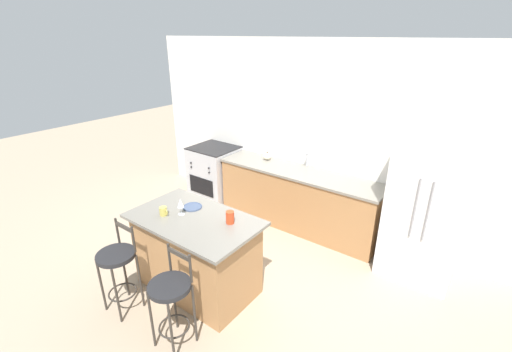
% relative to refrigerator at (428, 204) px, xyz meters
% --- Properties ---
extents(ground_plane, '(18.00, 18.00, 0.00)m').
position_rel_refrigerator_xyz_m(ground_plane, '(-1.74, -0.28, -0.92)').
color(ground_plane, tan).
extents(wall_back, '(6.00, 0.07, 2.70)m').
position_rel_refrigerator_xyz_m(wall_back, '(-1.74, 0.39, 0.43)').
color(wall_back, silver).
rests_on(wall_back, ground_plane).
extents(back_counter, '(2.52, 0.65, 0.90)m').
position_rel_refrigerator_xyz_m(back_counter, '(-1.74, 0.08, -0.47)').
color(back_counter, '#A87547').
rests_on(back_counter, ground_plane).
extents(sink_faucet, '(0.02, 0.13, 0.22)m').
position_rel_refrigerator_xyz_m(sink_faucet, '(-1.74, 0.27, 0.11)').
color(sink_faucet, '#ADAFB5').
rests_on(sink_faucet, back_counter).
extents(kitchen_island, '(1.43, 0.86, 0.91)m').
position_rel_refrigerator_xyz_m(kitchen_island, '(-1.95, -1.83, -0.46)').
color(kitchen_island, '#A87547').
rests_on(kitchen_island, ground_plane).
extents(refrigerator, '(0.81, 0.76, 1.84)m').
position_rel_refrigerator_xyz_m(refrigerator, '(0.00, 0.00, 0.00)').
color(refrigerator, white).
rests_on(refrigerator, ground_plane).
extents(oven_range, '(0.74, 0.71, 0.95)m').
position_rel_refrigerator_xyz_m(oven_range, '(-3.39, 0.02, -0.45)').
color(oven_range, '#B7B7BC').
rests_on(oven_range, ground_plane).
extents(bar_stool_near, '(0.38, 0.38, 1.00)m').
position_rel_refrigerator_xyz_m(bar_stool_near, '(-2.35, -2.54, -0.35)').
color(bar_stool_near, '#332D28').
rests_on(bar_stool_near, ground_plane).
extents(bar_stool_far, '(0.38, 0.38, 1.00)m').
position_rel_refrigerator_xyz_m(bar_stool_far, '(-1.56, -2.52, -0.35)').
color(bar_stool_far, '#332D28').
rests_on(bar_stool_far, ground_plane).
extents(dinner_plate, '(0.22, 0.22, 0.02)m').
position_rel_refrigerator_xyz_m(dinner_plate, '(-2.14, -1.67, 0.00)').
color(dinner_plate, '#425170').
rests_on(dinner_plate, kitchen_island).
extents(wine_glass, '(0.07, 0.07, 0.19)m').
position_rel_refrigerator_xyz_m(wine_glass, '(-2.12, -1.85, 0.13)').
color(wine_glass, white).
rests_on(wine_glass, kitchen_island).
extents(coffee_mug, '(0.12, 0.08, 0.10)m').
position_rel_refrigerator_xyz_m(coffee_mug, '(-2.26, -1.98, 0.04)').
color(coffee_mug, '#C1B251').
rests_on(coffee_mug, kitchen_island).
extents(tumbler_cup, '(0.09, 0.09, 0.14)m').
position_rel_refrigerator_xyz_m(tumbler_cup, '(-1.57, -1.67, 0.06)').
color(tumbler_cup, red).
rests_on(tumbler_cup, kitchen_island).
extents(pumpkin_decoration, '(0.13, 0.13, 0.13)m').
position_rel_refrigerator_xyz_m(pumpkin_decoration, '(-2.39, 0.18, 0.03)').
color(pumpkin_decoration, beige).
rests_on(pumpkin_decoration, back_counter).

